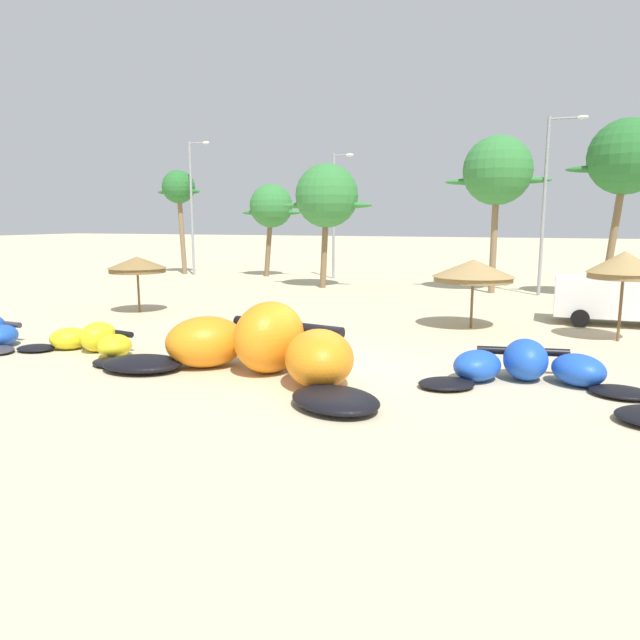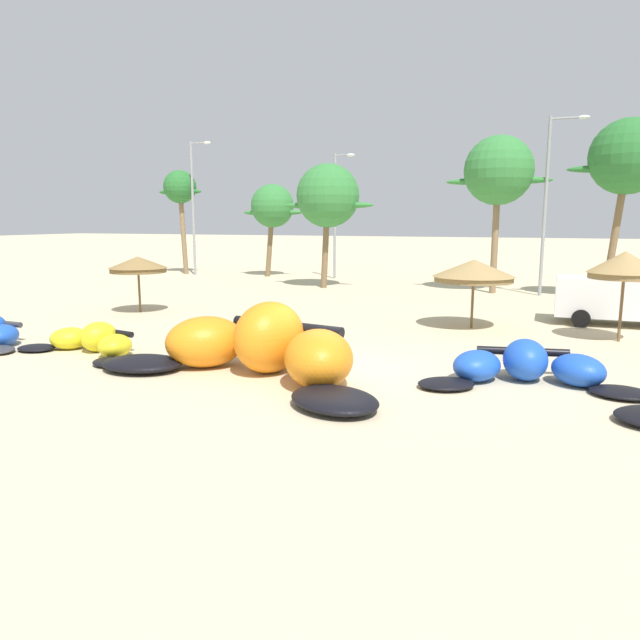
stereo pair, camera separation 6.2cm
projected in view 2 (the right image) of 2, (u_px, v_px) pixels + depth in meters
The scene contains 16 objects.
ground_plane at pixel (341, 371), 15.89m from camera, with size 260.00×260.00×0.00m, color beige.
kite_left at pixel (92, 341), 17.98m from camera, with size 4.87×2.71×0.94m.
kite_left_of_center at pixel (259, 349), 15.27m from camera, with size 8.60×4.86×1.92m.
kite_center at pixel (527, 367), 14.64m from camera, with size 5.59×3.09×1.06m.
beach_umbrella_near_van at pixel (138, 264), 25.67m from camera, with size 2.55×2.55×2.47m.
beach_umbrella_middle at pixel (474, 271), 21.84m from camera, with size 3.05×3.05×2.60m.
beach_umbrella_near_palms at pixel (625, 265), 19.32m from camera, with size 2.35×2.35×3.04m.
parked_van at pixel (622, 297), 22.63m from camera, with size 5.02×2.35×1.84m.
palm_leftmost at pixel (180, 189), 43.63m from camera, with size 3.67×2.44×7.73m.
palm_left at pixel (272, 207), 41.69m from camera, with size 4.61×3.08×6.59m.
palm_left_of_gap at pixel (328, 196), 34.45m from camera, with size 5.60×3.73×7.34m.
palm_center_left at pixel (499, 172), 31.75m from camera, with size 5.61×3.74×8.59m.
palm_center_right at pixel (628, 158), 28.75m from camera, with size 5.56×3.71×9.00m.
lamppost_west at pixel (194, 202), 42.75m from camera, with size 1.74×0.24×9.65m.
lamppost_west_center at pixel (336, 210), 40.27m from camera, with size 1.49×0.24×8.53m.
lamppost_east_center at pixel (549, 197), 30.86m from camera, with size 1.96×0.24×9.37m.
Camera 2 is at (4.97, -14.62, 4.05)m, focal length 32.81 mm.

